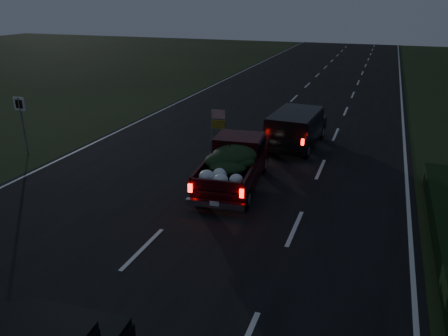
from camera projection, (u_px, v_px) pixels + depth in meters
The scene contains 5 objects.
ground at pixel (143, 249), 11.67m from camera, with size 120.00×120.00×0.00m, color black.
road_asphalt at pixel (143, 249), 11.67m from camera, with size 14.00×120.00×0.02m, color black.
route_sign at pixel (22, 117), 18.16m from camera, with size 0.55×0.08×2.50m.
pickup_truck at pixel (234, 161), 15.32m from camera, with size 2.23×4.81×2.44m.
lead_suv at pixel (296, 125), 19.39m from camera, with size 2.16×4.64×1.30m.
Camera 1 is at (5.51, -8.72, 6.27)m, focal length 35.00 mm.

